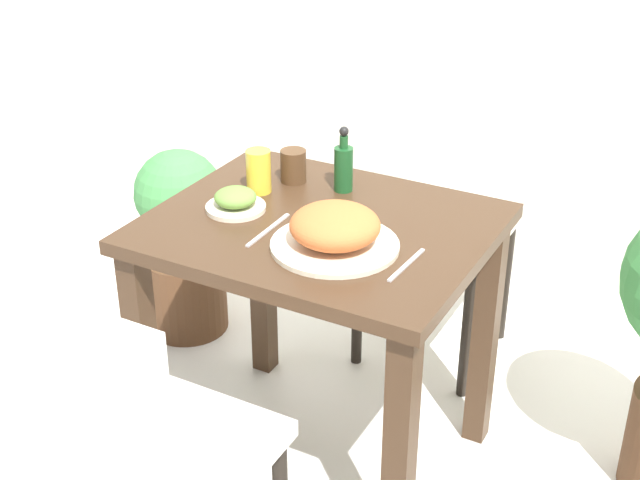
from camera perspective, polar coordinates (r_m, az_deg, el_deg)
ground_plane at (r=2.55m, az=-0.00°, el=-13.52°), size 16.00×16.00×0.00m
dining_table at (r=2.21m, az=-0.00°, el=-2.07°), size 0.80×0.67×0.72m
chair_near at (r=1.80m, az=-12.16°, el=-13.13°), size 0.42×0.42×0.92m
chair_far at (r=2.79m, az=8.21°, el=2.87°), size 0.42×0.42×0.92m
food_plate at (r=2.01m, az=0.96°, el=0.65°), size 0.30×0.30×0.10m
side_plate at (r=2.21m, az=-5.43°, el=2.51°), size 0.15×0.15×0.06m
drink_cup at (r=2.35m, az=-1.72°, el=4.76°), size 0.07×0.07×0.09m
juice_glass at (r=2.29m, az=-3.95°, el=4.41°), size 0.06×0.06×0.11m
sauce_bottle at (r=2.29m, az=1.52°, el=4.75°), size 0.05×0.05×0.17m
fork_utensil at (r=2.11m, az=-3.34°, el=0.65°), size 0.01×0.19×0.00m
spoon_utensil at (r=1.96m, az=5.56°, el=-1.59°), size 0.02×0.17×0.00m
potted_plant_left at (r=2.95m, az=-8.81°, el=-0.00°), size 0.28×0.28×0.64m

